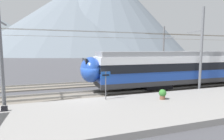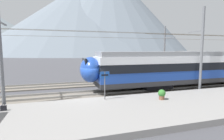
{
  "view_description": "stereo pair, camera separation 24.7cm",
  "coord_description": "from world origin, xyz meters",
  "views": [
    {
      "loc": [
        -2.73,
        -14.23,
        4.0
      ],
      "look_at": [
        2.91,
        2.98,
        1.98
      ],
      "focal_mm": 28.77,
      "sensor_mm": 36.0,
      "label": 1
    },
    {
      "loc": [
        -2.5,
        -14.31,
        4.0
      ],
      "look_at": [
        2.91,
        2.98,
        1.98
      ],
      "focal_mm": 28.77,
      "sensor_mm": 36.0,
      "label": 2
    }
  ],
  "objects": [
    {
      "name": "ground_plane",
      "position": [
        0.0,
        0.0,
        0.0
      ],
      "size": [
        400.0,
        400.0,
        0.0
      ],
      "primitive_type": "plane",
      "color": "#424247"
    },
    {
      "name": "track_far",
      "position": [
        0.0,
        6.1,
        0.07
      ],
      "size": [
        120.0,
        3.0,
        0.28
      ],
      "color": "#6B6359",
      "rests_on": "ground"
    },
    {
      "name": "mountain_right_ridge",
      "position": [
        46.74,
        153.76,
        40.79
      ],
      "size": [
        147.81,
        147.81,
        81.59
      ],
      "primitive_type": "cone",
      "color": "slate",
      "rests_on": "ground"
    },
    {
      "name": "train_near_platform",
      "position": [
        15.74,
        1.27,
        2.23
      ],
      "size": [
        32.28,
        2.99,
        4.27
      ],
      "color": "#2D2D30",
      "rests_on": "track_near"
    },
    {
      "name": "catenary_mast_west",
      "position": [
        -6.03,
        -0.43,
        4.18
      ],
      "size": [
        48.82,
        2.14,
        8.03
      ],
      "color": "slate",
      "rests_on": "ground"
    },
    {
      "name": "track_near",
      "position": [
        0.0,
        1.27,
        0.07
      ],
      "size": [
        120.0,
        3.0,
        0.28
      ],
      "color": "#6B6359",
      "rests_on": "ground"
    },
    {
      "name": "platform_sign",
      "position": [
        0.85,
        -1.82,
        1.9
      ],
      "size": [
        0.7,
        0.08,
        2.07
      ],
      "color": "#59595B",
      "rests_on": "platform_slab"
    },
    {
      "name": "potted_plant_platform_edge",
      "position": [
        4.85,
        -3.08,
        0.8
      ],
      "size": [
        0.55,
        0.55,
        0.75
      ],
      "color": "brown",
      "rests_on": "platform_slab"
    },
    {
      "name": "handbag_beside_passenger",
      "position": [
        -5.61,
        -2.38,
        0.53
      ],
      "size": [
        0.32,
        0.18,
        0.44
      ],
      "color": "black",
      "rests_on": "platform_slab"
    },
    {
      "name": "platform_slab",
      "position": [
        0.0,
        -4.17,
        0.19
      ],
      "size": [
        120.0,
        6.26,
        0.37
      ],
      "primitive_type": "cube",
      "color": "gray",
      "rests_on": "ground"
    },
    {
      "name": "mountain_central_peak",
      "position": [
        23.04,
        166.34,
        33.47
      ],
      "size": [
        181.68,
        181.68,
        66.94
      ],
      "primitive_type": "cone",
      "color": "slate",
      "rests_on": "ground"
    },
    {
      "name": "catenary_mast_mid",
      "position": [
        10.7,
        -0.43,
        4.17
      ],
      "size": [
        48.82,
        2.14,
        8.01
      ],
      "color": "slate",
      "rests_on": "ground"
    },
    {
      "name": "catenary_mast_far_side",
      "position": [
        12.46,
        8.06,
        3.89
      ],
      "size": [
        48.82,
        2.43,
        7.37
      ],
      "color": "slate",
      "rests_on": "ground"
    }
  ]
}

